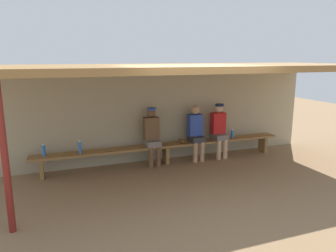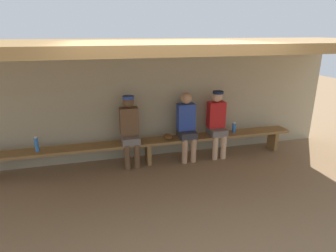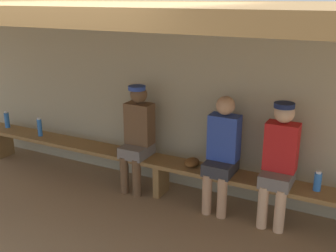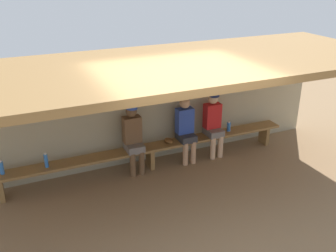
% 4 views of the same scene
% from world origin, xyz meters
% --- Properties ---
extents(ground_plane, '(24.00, 24.00, 0.00)m').
position_xyz_m(ground_plane, '(0.00, 0.00, 0.00)').
color(ground_plane, '#8C6D4C').
extents(back_wall, '(8.00, 0.20, 2.20)m').
position_xyz_m(back_wall, '(0.00, 2.00, 1.10)').
color(back_wall, tan).
rests_on(back_wall, ground).
extents(dugout_roof, '(8.00, 2.80, 0.12)m').
position_xyz_m(dugout_roof, '(0.00, 0.70, 2.26)').
color(dugout_roof, olive).
rests_on(dugout_roof, back_wall).
extents(support_post, '(0.10, 0.10, 2.20)m').
position_xyz_m(support_post, '(-3.12, -0.55, 1.10)').
color(support_post, maroon).
rests_on(support_post, ground).
extents(bench, '(6.00, 0.36, 0.46)m').
position_xyz_m(bench, '(0.00, 1.55, 0.39)').
color(bench, olive).
rests_on(bench, ground).
extents(player_in_red, '(0.34, 0.42, 1.34)m').
position_xyz_m(player_in_red, '(-0.33, 1.55, 0.75)').
color(player_in_red, slate).
rests_on(player_in_red, ground).
extents(player_in_blue, '(0.34, 0.42, 1.34)m').
position_xyz_m(player_in_blue, '(1.41, 1.55, 0.75)').
color(player_in_blue, slate).
rests_on(player_in_blue, ground).
extents(player_leftmost, '(0.34, 0.42, 1.34)m').
position_xyz_m(player_leftmost, '(0.78, 1.55, 0.73)').
color(player_leftmost, '#333338').
rests_on(player_leftmost, ground).
extents(water_bottle_orange, '(0.07, 0.07, 0.25)m').
position_xyz_m(water_bottle_orange, '(-2.68, 1.59, 0.58)').
color(water_bottle_orange, blue).
rests_on(water_bottle_orange, bench).
extents(water_bottle_green, '(0.07, 0.07, 0.27)m').
position_xyz_m(water_bottle_green, '(-1.96, 1.53, 0.59)').
color(water_bottle_green, blue).
rests_on(water_bottle_green, bench).
extents(water_bottle_clear, '(0.08, 0.08, 0.22)m').
position_xyz_m(water_bottle_clear, '(1.81, 1.58, 0.56)').
color(water_bottle_clear, blue).
rests_on(water_bottle_clear, bench).
extents(baseball_glove_tan, '(0.18, 0.25, 0.09)m').
position_xyz_m(baseball_glove_tan, '(0.41, 1.56, 0.51)').
color(baseball_glove_tan, brown).
rests_on(baseball_glove_tan, bench).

